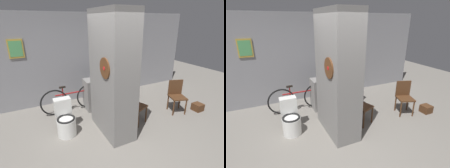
{
  "view_description": "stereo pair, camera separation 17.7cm",
  "coord_description": "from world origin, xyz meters",
  "views": [
    {
      "loc": [
        -1.47,
        -2.46,
        2.39
      ],
      "look_at": [
        0.31,
        1.0,
        0.95
      ],
      "focal_mm": 28.0,
      "sensor_mm": 36.0,
      "label": 1
    },
    {
      "loc": [
        -1.31,
        -2.54,
        2.39
      ],
      "look_at": [
        0.31,
        1.0,
        0.95
      ],
      "focal_mm": 28.0,
      "sensor_mm": 36.0,
      "label": 2
    }
  ],
  "objects": [
    {
      "name": "wall_back",
      "position": [
        -0.0,
        2.63,
        1.3
      ],
      "size": [
        8.0,
        0.09,
        2.6
      ],
      "color": "gray",
      "rests_on": "ground_plane"
    },
    {
      "name": "floor_crate",
      "position": [
        2.64,
        0.31,
        0.1
      ],
      "size": [
        0.25,
        0.25,
        0.2
      ],
      "color": "#4C2D19",
      "rests_on": "ground_plane"
    },
    {
      "name": "chair_near_pillar",
      "position": [
        0.75,
        0.66,
        0.49
      ],
      "size": [
        0.51,
        0.51,
        0.87
      ],
      "rotation": [
        0.0,
        0.0,
        0.36
      ],
      "color": "#4C2D19",
      "rests_on": "ground_plane"
    },
    {
      "name": "bicycle",
      "position": [
        -0.45,
        1.88,
        0.37
      ],
      "size": [
        1.67,
        0.42,
        0.76
      ],
      "color": "black",
      "rests_on": "ground_plane"
    },
    {
      "name": "ground_plane",
      "position": [
        0.0,
        0.0,
        0.0
      ],
      "size": [
        14.0,
        14.0,
        0.0
      ],
      "primitive_type": "plane",
      "color": "slate"
    },
    {
      "name": "counter_shelf",
      "position": [
        0.61,
        1.76,
        0.43
      ],
      "size": [
        1.46,
        0.44,
        0.86
      ],
      "color": "gray",
      "rests_on": "ground_plane"
    },
    {
      "name": "toilet",
      "position": [
        -0.86,
        0.94,
        0.32
      ],
      "size": [
        0.4,
        0.56,
        0.77
      ],
      "color": "silver",
      "rests_on": "ground_plane"
    },
    {
      "name": "bottle_tall",
      "position": [
        0.9,
        1.7,
        0.98
      ],
      "size": [
        0.07,
        0.07,
        0.3
      ],
      "color": "silver",
      "rests_on": "counter_shelf"
    },
    {
      "name": "pillar_center",
      "position": [
        0.11,
        0.6,
        1.3
      ],
      "size": [
        0.58,
        1.21,
        2.6
      ],
      "color": "gray",
      "rests_on": "ground_plane"
    },
    {
      "name": "chair_by_doorway",
      "position": [
        2.06,
        0.59,
        0.49
      ],
      "size": [
        0.5,
        0.5,
        0.87
      ],
      "rotation": [
        0.0,
        0.0,
        -0.33
      ],
      "color": "#4C2D19",
      "rests_on": "ground_plane"
    }
  ]
}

